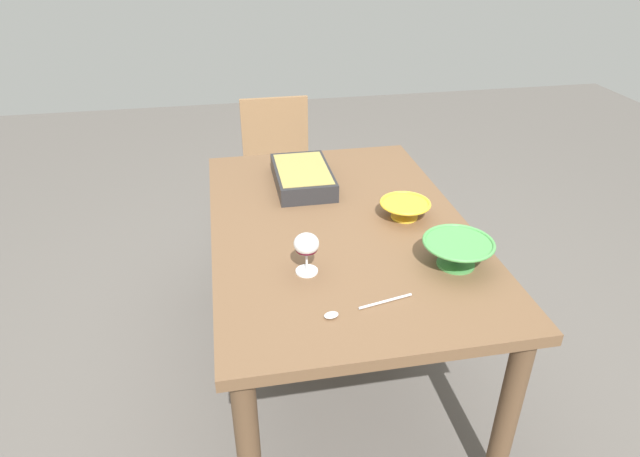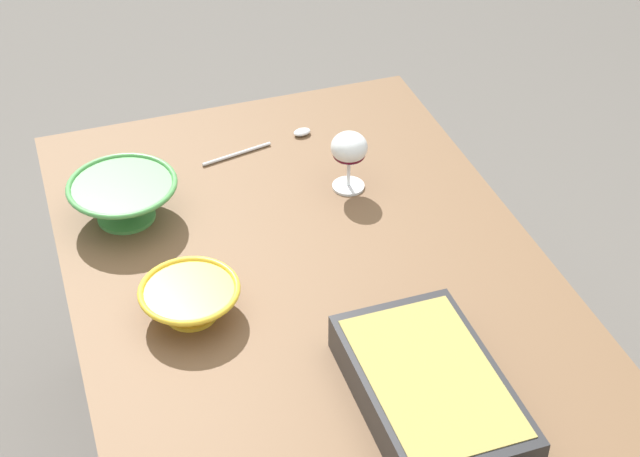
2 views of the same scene
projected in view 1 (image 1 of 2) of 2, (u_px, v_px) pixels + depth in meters
ground_plane at (336, 364)px, 2.43m from camera, size 8.00×8.00×0.00m
dining_table at (339, 244)px, 2.11m from camera, size 1.47×0.96×0.72m
chair at (279, 171)px, 3.11m from camera, size 0.43×0.40×0.86m
wine_glass at (306, 246)px, 1.74m from camera, size 0.08×0.08×0.14m
casserole_dish at (303, 176)px, 2.34m from camera, size 0.39×0.23×0.08m
mixing_bowl at (405, 209)px, 2.08m from camera, size 0.20×0.20×0.07m
small_bowl at (457, 252)px, 1.80m from camera, size 0.24×0.24×0.09m
serving_spoon at (352, 310)px, 1.60m from camera, size 0.08×0.29×0.01m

